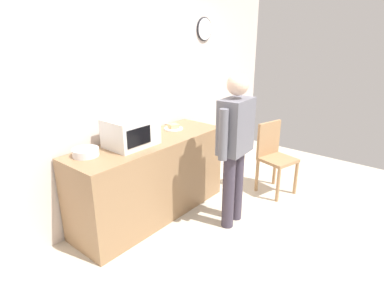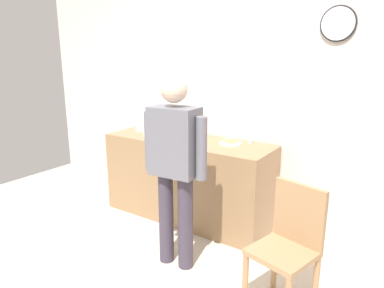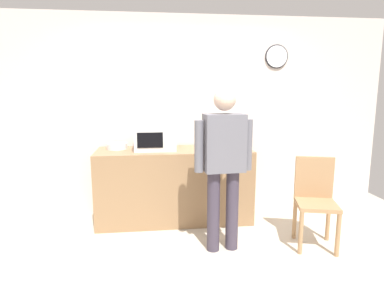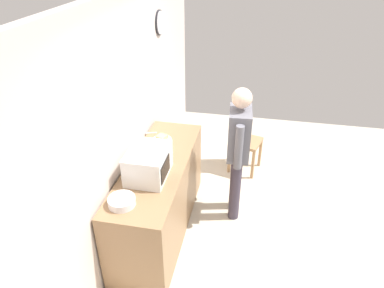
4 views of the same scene
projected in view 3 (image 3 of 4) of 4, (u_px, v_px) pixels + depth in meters
name	position (u px, v px, depth m)	size (l,w,h in m)	color
ground_plane	(204.00, 271.00, 2.95)	(6.00, 6.00, 0.00)	beige
back_wall	(187.00, 116.00, 4.29)	(5.40, 0.13, 2.60)	silver
kitchen_counter	(175.00, 185.00, 4.04)	(1.91, 0.62, 0.92)	#93704C
microwave	(155.00, 138.00, 3.93)	(0.50, 0.39, 0.30)	silver
sandwich_plate	(212.00, 146.00, 4.10)	(0.23, 0.23, 0.07)	white
salad_bowl	(117.00, 146.00, 4.00)	(0.25, 0.25, 0.07)	white
fork_utensil	(171.00, 145.00, 4.23)	(0.17, 0.02, 0.01)	silver
spoon_utensil	(219.00, 144.00, 4.31)	(0.17, 0.02, 0.01)	silver
person_standing	(224.00, 158.00, 3.20)	(0.59, 0.27, 1.67)	#3C3544
wooden_chair	(315.00, 197.00, 3.40)	(0.49, 0.49, 0.94)	#A87F56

